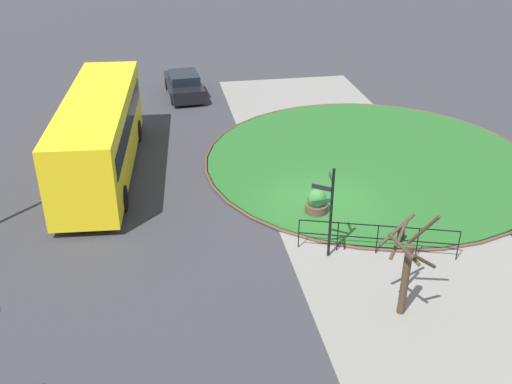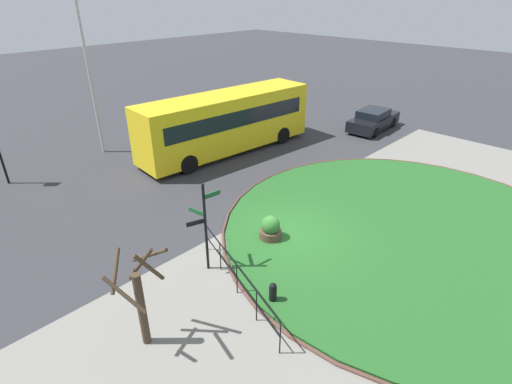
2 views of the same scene
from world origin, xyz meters
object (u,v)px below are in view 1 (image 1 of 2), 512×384
Objects in this scene: car_far_lane at (184,85)px; bus_yellow at (100,133)px; planter_near_signpost at (316,203)px; signpost_directional at (329,207)px; street_tree_bare at (407,266)px; bollard_foreground at (401,234)px.

bus_yellow is at bearing 152.91° from car_far_lane.
bus_yellow is 10.71× the size of planter_near_signpost.
street_tree_bare is at bearing -157.48° from signpost_directional.
bus_yellow is 10.42m from car_far_lane.
signpost_directional is at bearing 96.60° from bollard_foreground.
street_tree_bare is at bearing 158.01° from bollard_foreground.
signpost_directional is 3.24× the size of planter_near_signpost.
signpost_directional reaches higher than car_far_lane.
bus_yellow is 9.51m from planter_near_signpost.
signpost_directional is at bearing 22.52° from street_tree_bare.
bus_yellow reaches higher than car_far_lane.
planter_near_signpost is (-14.54, -3.91, -0.21)m from car_far_lane.
street_tree_bare is at bearing -170.76° from car_far_lane.
planter_near_signpost reaches higher than bollard_foreground.
car_far_lane is at bearing -18.53° from bus_yellow.
planter_near_signpost is 6.11m from street_tree_bare.
bollard_foreground is at bearing -136.45° from planter_near_signpost.
signpost_directional reaches higher than planter_near_signpost.
bollard_foreground is 0.07× the size of bus_yellow.
street_tree_bare is (-3.17, -1.31, -0.25)m from signpost_directional.
signpost_directional is 10.85m from bus_yellow.
planter_near_signpost is at bearing -8.17° from signpost_directional.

